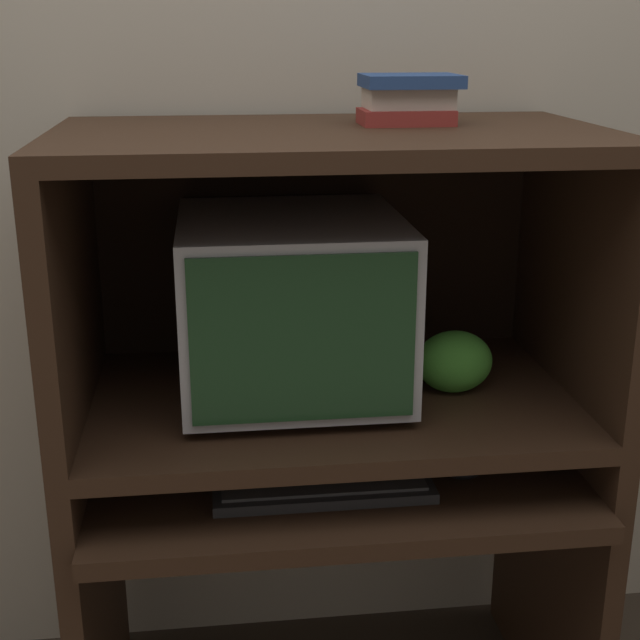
% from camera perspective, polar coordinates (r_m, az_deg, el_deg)
% --- Properties ---
extents(wall_back, '(6.00, 0.06, 2.60)m').
position_cam_1_polar(wall_back, '(2.05, -0.63, 12.51)').
color(wall_back, beige).
rests_on(wall_back, ground_plane).
extents(desk_base, '(1.04, 0.66, 0.66)m').
position_cam_1_polar(desk_base, '(1.96, 0.87, -15.26)').
color(desk_base, '#382316').
rests_on(desk_base, ground_plane).
extents(desk_monitor_shelf, '(1.04, 0.62, 0.13)m').
position_cam_1_polar(desk_monitor_shelf, '(1.83, 0.72, -5.57)').
color(desk_monitor_shelf, '#382316').
rests_on(desk_monitor_shelf, desk_base).
extents(hutch_upper, '(1.04, 0.62, 0.53)m').
position_cam_1_polar(hutch_upper, '(1.75, 0.63, 6.78)').
color(hutch_upper, '#382316').
rests_on(hutch_upper, desk_monitor_shelf).
extents(crt_monitor, '(0.43, 0.46, 0.36)m').
position_cam_1_polar(crt_monitor, '(1.77, -1.84, 1.06)').
color(crt_monitor, '#B2B2B7').
rests_on(crt_monitor, desk_monitor_shelf).
extents(keyboard, '(0.42, 0.17, 0.03)m').
position_cam_1_polar(keyboard, '(1.73, 0.14, -10.42)').
color(keyboard, '#2D2D30').
rests_on(keyboard, desk_base).
extents(mouse, '(0.07, 0.05, 0.03)m').
position_cam_1_polar(mouse, '(1.80, 9.18, -9.50)').
color(mouse, black).
rests_on(mouse, desk_base).
extents(snack_bag, '(0.16, 0.12, 0.13)m').
position_cam_1_polar(snack_bag, '(1.83, 8.59, -2.65)').
color(snack_bag, green).
rests_on(snack_bag, desk_monitor_shelf).
extents(book_stack, '(0.19, 0.14, 0.09)m').
position_cam_1_polar(book_stack, '(1.78, 5.67, 13.96)').
color(book_stack, maroon).
rests_on(book_stack, hutch_upper).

